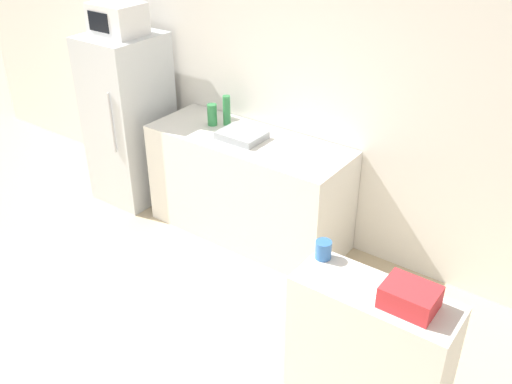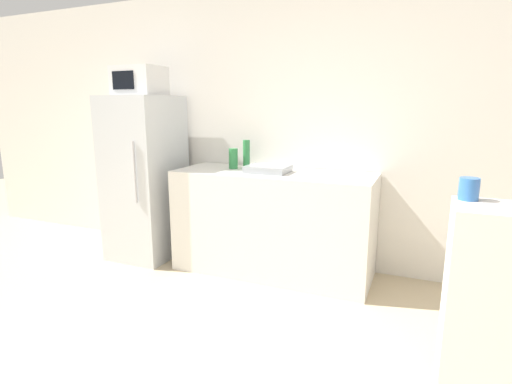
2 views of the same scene
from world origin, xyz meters
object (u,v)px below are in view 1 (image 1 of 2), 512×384
(jar, at_px, (323,250))
(bottle_tall, at_px, (227,110))
(refrigerator, at_px, (130,119))
(microwave, at_px, (117,19))
(bottle_short, at_px, (212,115))
(basket, at_px, (410,297))

(jar, bearing_deg, bottle_tall, 142.11)
(jar, bearing_deg, refrigerator, 157.42)
(jar, bearing_deg, microwave, 157.44)
(bottle_short, xyz_separation_m, basket, (2.38, -1.38, 0.11))
(bottle_short, xyz_separation_m, jar, (1.85, -1.28, 0.10))
(basket, height_order, jar, basket)
(bottle_tall, relative_size, basket, 1.03)
(bottle_tall, bearing_deg, microwave, -168.68)
(refrigerator, relative_size, bottle_short, 8.51)
(microwave, relative_size, bottle_tall, 1.67)
(microwave, xyz_separation_m, bottle_short, (0.93, 0.13, -0.71))
(bottle_short, height_order, jar, jar)
(refrigerator, bearing_deg, bottle_short, 7.79)
(refrigerator, relative_size, microwave, 3.65)
(jar, bearing_deg, basket, -10.50)
(microwave, height_order, bottle_short, microwave)
(microwave, xyz_separation_m, basket, (3.31, -1.25, -0.61))
(refrigerator, distance_m, basket, 3.55)
(bottle_tall, bearing_deg, refrigerator, -168.74)
(refrigerator, distance_m, microwave, 0.94)
(refrigerator, height_order, bottle_short, refrigerator)
(microwave, distance_m, bottle_short, 1.18)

